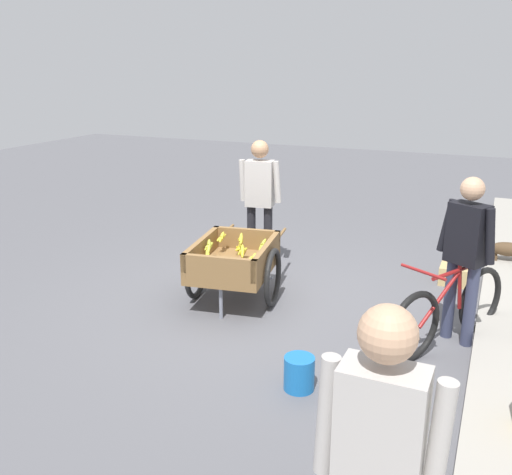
# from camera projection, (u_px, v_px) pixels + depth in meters

# --- Properties ---
(ground_plane) EXTENTS (24.00, 24.00, 0.00)m
(ground_plane) POSITION_uv_depth(u_px,v_px,m) (271.00, 303.00, 6.29)
(ground_plane) COLOR #56565B
(fruit_cart) EXTENTS (1.75, 1.04, 0.72)m
(fruit_cart) POSITION_uv_depth(u_px,v_px,m) (234.00, 264.00, 6.23)
(fruit_cart) COLOR olive
(fruit_cart) RESTS_ON ground
(vendor_person) EXTENTS (0.25, 0.54, 1.64)m
(vendor_person) POSITION_uv_depth(u_px,v_px,m) (260.00, 193.00, 7.13)
(vendor_person) COLOR black
(vendor_person) RESTS_ON ground
(bicycle) EXTENTS (1.47, 0.88, 0.85)m
(bicycle) POSITION_uv_depth(u_px,v_px,m) (449.00, 310.00, 5.26)
(bicycle) COLOR black
(bicycle) RESTS_ON ground
(cyclist_person) EXTENTS (0.34, 0.52, 1.58)m
(cyclist_person) POSITION_uv_depth(u_px,v_px,m) (466.00, 246.00, 5.17)
(cyclist_person) COLOR #333851
(cyclist_person) RESTS_ON ground
(dog) EXTENTS (0.20, 0.67, 0.40)m
(dog) POSITION_uv_depth(u_px,v_px,m) (505.00, 249.00, 7.26)
(dog) COLOR #4C3823
(dog) RESTS_ON ground
(plastic_bucket) EXTENTS (0.25, 0.25, 0.28)m
(plastic_bucket) POSITION_uv_depth(u_px,v_px,m) (299.00, 373.00, 4.60)
(plastic_bucket) COLOR #1966B2
(plastic_bucket) RESTS_ON ground
(apple_crate) EXTENTS (0.44, 0.32, 0.31)m
(apple_crate) POSITION_uv_depth(u_px,v_px,m) (454.00, 272.00, 6.88)
(apple_crate) COLOR tan
(apple_crate) RESTS_ON ground
(bystander_person) EXTENTS (0.23, 0.54, 1.69)m
(bystander_person) POSITION_uv_depth(u_px,v_px,m) (378.00, 460.00, 2.27)
(bystander_person) COLOR black
(bystander_person) RESTS_ON ground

